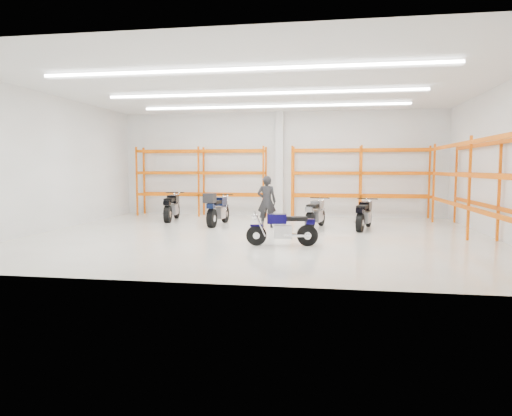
% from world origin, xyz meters
% --- Properties ---
extents(ground, '(14.00, 14.00, 0.00)m').
position_xyz_m(ground, '(0.00, 0.00, 0.00)').
color(ground, beige).
rests_on(ground, ground).
extents(room_shell, '(14.02, 12.02, 4.51)m').
position_xyz_m(room_shell, '(0.00, 0.03, 3.28)').
color(room_shell, silver).
rests_on(room_shell, ground).
extents(motorcycle_main, '(1.93, 0.64, 0.95)m').
position_xyz_m(motorcycle_main, '(0.98, -1.74, 0.44)').
color(motorcycle_main, black).
rests_on(motorcycle_main, ground).
extents(motorcycle_back_a, '(0.75, 2.26, 1.11)m').
position_xyz_m(motorcycle_back_a, '(-4.01, 3.35, 0.52)').
color(motorcycle_back_a, black).
rests_on(motorcycle_back_a, ground).
extents(motorcycle_back_b, '(0.75, 2.37, 1.22)m').
position_xyz_m(motorcycle_back_b, '(-1.87, 2.12, 0.58)').
color(motorcycle_back_b, black).
rests_on(motorcycle_back_b, ground).
extents(motorcycle_back_c, '(0.85, 2.09, 1.04)m').
position_xyz_m(motorcycle_back_c, '(1.66, 1.92, 0.49)').
color(motorcycle_back_c, black).
rests_on(motorcycle_back_c, ground).
extents(motorcycle_back_d, '(0.88, 2.06, 1.03)m').
position_xyz_m(motorcycle_back_d, '(3.30, 1.86, 0.48)').
color(motorcycle_back_d, black).
rests_on(motorcycle_back_d, ground).
extents(standing_man, '(0.67, 0.45, 1.82)m').
position_xyz_m(standing_man, '(-0.03, 1.96, 0.91)').
color(standing_man, black).
rests_on(standing_man, ground).
extents(structural_column, '(0.32, 0.32, 4.50)m').
position_xyz_m(structural_column, '(0.00, 5.82, 2.25)').
color(structural_column, white).
rests_on(structural_column, ground).
extents(pallet_racking_back_left, '(5.67, 0.87, 3.00)m').
position_xyz_m(pallet_racking_back_left, '(-3.40, 5.48, 1.79)').
color(pallet_racking_back_left, '#E25B00').
rests_on(pallet_racking_back_left, ground).
extents(pallet_racking_back_right, '(5.67, 0.87, 3.00)m').
position_xyz_m(pallet_racking_back_right, '(3.40, 5.48, 1.79)').
color(pallet_racking_back_right, '#E25B00').
rests_on(pallet_racking_back_right, ground).
extents(pallet_racking_side, '(0.87, 9.07, 3.00)m').
position_xyz_m(pallet_racking_side, '(6.48, 0.00, 1.81)').
color(pallet_racking_side, '#E25B00').
rests_on(pallet_racking_side, ground).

